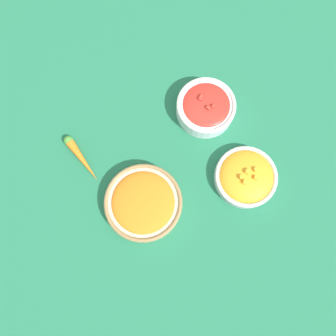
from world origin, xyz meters
name	(u,v)px	position (x,y,z in m)	size (l,w,h in m)	color
ground_plane	(168,170)	(0.00, 0.00, 0.00)	(3.00, 3.00, 0.00)	#23704C
bowl_carrots	(143,203)	(0.11, 0.06, 0.03)	(0.22, 0.22, 0.06)	beige
bowl_cherry_tomatoes	(206,107)	(-0.19, -0.11, 0.03)	(0.18, 0.18, 0.07)	silver
bowl_squash	(246,177)	(-0.19, 0.13, 0.02)	(0.18, 0.18, 0.06)	#B2C1CC
loose_carrot	(81,157)	(0.21, -0.16, 0.01)	(0.05, 0.17, 0.03)	orange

